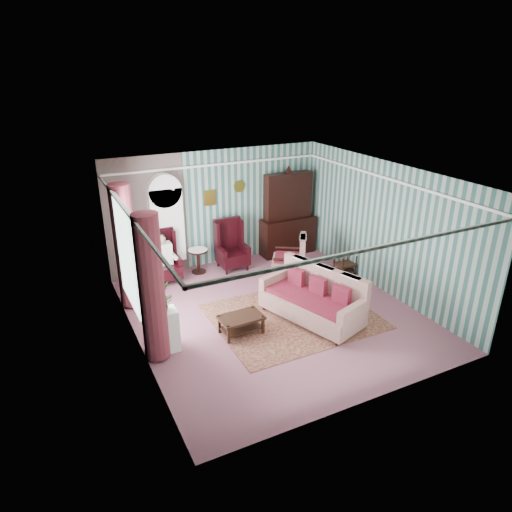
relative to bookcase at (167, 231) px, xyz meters
name	(u,v)px	position (x,y,z in m)	size (l,w,h in m)	color
floor	(273,313)	(1.35, -2.84, -1.12)	(6.00, 6.00, 0.00)	#905465
room_shell	(241,223)	(0.73, -2.66, 0.89)	(5.53, 6.02, 2.91)	#335D56
bookcase	(167,231)	(0.00, 0.00, 0.00)	(0.80, 0.28, 2.24)	white
dresser_hutch	(288,212)	(3.25, -0.12, 0.06)	(1.50, 0.56, 2.36)	black
wingback_left	(163,257)	(-0.25, -0.39, -0.50)	(0.76, 0.80, 1.25)	black
wingback_right	(232,245)	(1.50, -0.39, -0.50)	(0.76, 0.80, 1.25)	black
seated_woman	(163,259)	(-0.25, -0.39, -0.53)	(0.44, 0.40, 1.18)	beige
round_side_table	(198,261)	(0.65, -0.24, -0.82)	(0.50, 0.50, 0.60)	black
nest_table	(345,264)	(3.82, -1.94, -0.85)	(0.45, 0.38, 0.54)	black
plant_stand	(163,331)	(-1.05, -3.14, -0.72)	(0.55, 0.35, 0.80)	white
rug	(293,316)	(1.65, -3.14, -1.11)	(3.20, 2.60, 0.01)	#48181B
sofa	(312,297)	(1.92, -3.38, -0.62)	(2.11, 0.93, 0.99)	beige
floral_armchair	(289,258)	(2.53, -1.42, -0.64)	(0.86, 0.73, 0.97)	#BFBB94
coffee_table	(241,325)	(0.44, -3.24, -0.93)	(0.83, 0.52, 0.37)	black
potted_plant_a	(162,304)	(-1.04, -3.25, -0.11)	(0.37, 0.32, 0.41)	#234C17
potted_plant_b	(163,295)	(-0.97, -3.04, -0.07)	(0.28, 0.22, 0.51)	#225219
potted_plant_c	(156,299)	(-1.09, -3.04, -0.11)	(0.24, 0.24, 0.42)	#1A531A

